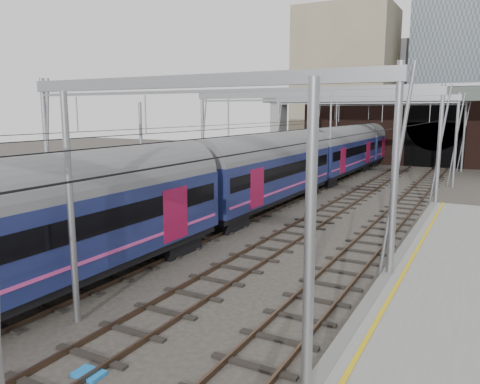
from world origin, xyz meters
The scene contains 10 objects.
ground centered at (0.00, 0.00, 0.00)m, with size 160.00×160.00×0.00m, color #38332D.
tracks centered at (0.00, 15.00, 0.02)m, with size 14.40×80.00×0.22m.
overhead_line centered at (0.00, 21.49, 6.57)m, with size 16.80×80.00×8.00m.
retaining_wall centered at (1.40, 51.93, 4.33)m, with size 28.00×2.75×9.00m.
overbridge centered at (0.00, 46.00, 7.27)m, with size 28.00×3.00×9.25m.
city_skyline centered at (2.73, 70.48, 17.09)m, with size 37.50×27.50×60.00m.
train_main centered at (-2.00, 28.85, 2.59)m, with size 2.97×68.57×5.05m.
train_second centered at (-6.00, 33.82, 2.43)m, with size 2.71×62.67×4.69m.
equip_cover_b centered at (-2.10, 8.52, 0.05)m, with size 0.91×0.64×0.11m, color blue.
equip_cover_c centered at (2.58, -0.03, 0.04)m, with size 0.75×0.53×0.09m, color blue.
Camera 1 is at (10.89, -7.60, 6.42)m, focal length 35.00 mm.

